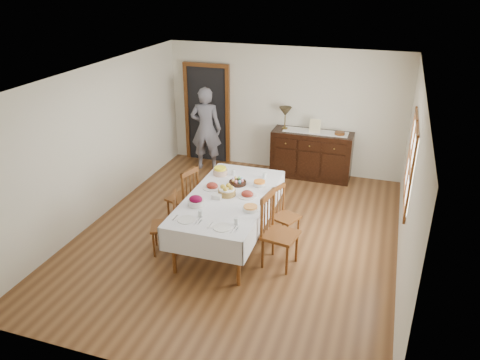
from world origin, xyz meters
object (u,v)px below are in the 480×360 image
(chair_left_far, at_px, (185,196))
(table_lamp, at_px, (285,112))
(dining_table, at_px, (229,202))
(chair_right_far, at_px, (283,213))
(sideboard, at_px, (311,155))
(chair_right_near, at_px, (277,230))
(chair_left_near, at_px, (168,223))
(person, at_px, (206,126))

(chair_left_far, xyz_separation_m, table_lamp, (1.07, 2.65, 0.81))
(dining_table, height_order, chair_right_far, chair_right_far)
(sideboard, distance_m, table_lamp, 1.03)
(chair_right_near, relative_size, chair_right_far, 1.25)
(chair_left_far, height_order, sideboard, chair_left_far)
(chair_left_near, relative_size, person, 0.50)
(chair_right_far, bearing_deg, person, 66.27)
(chair_right_near, bearing_deg, sideboard, 10.94)
(chair_right_near, height_order, person, person)
(person, xyz_separation_m, table_lamp, (1.63, 0.28, 0.38))
(sideboard, bearing_deg, dining_table, -104.14)
(chair_left_near, xyz_separation_m, chair_left_far, (-0.10, 0.85, 0.03))
(chair_left_near, distance_m, person, 3.32)
(chair_left_near, relative_size, chair_right_far, 1.07)
(chair_right_far, height_order, sideboard, sideboard)
(dining_table, xyz_separation_m, chair_left_far, (-0.91, 0.34, -0.21))
(chair_left_near, distance_m, sideboard, 3.81)
(table_lamp, bearing_deg, dining_table, -93.03)
(chair_right_near, bearing_deg, dining_table, 77.44)
(dining_table, height_order, chair_right_near, chair_right_near)
(chair_right_near, distance_m, chair_right_far, 0.74)
(chair_right_far, bearing_deg, sideboard, 22.81)
(table_lamp, bearing_deg, chair_left_far, -112.00)
(chair_left_far, xyz_separation_m, chair_right_near, (1.76, -0.68, 0.05))
(chair_right_far, xyz_separation_m, sideboard, (-0.03, 2.58, 0.04))
(chair_left_far, distance_m, chair_right_far, 1.69)
(dining_table, distance_m, chair_right_far, 0.91)
(chair_left_near, xyz_separation_m, table_lamp, (0.96, 3.50, 0.84))
(chair_left_far, distance_m, person, 2.47)
(chair_right_far, distance_m, person, 3.27)
(sideboard, relative_size, person, 0.85)
(chair_left_near, relative_size, sideboard, 0.59)
(chair_left_near, height_order, table_lamp, table_lamp)
(dining_table, height_order, table_lamp, table_lamp)
(chair_left_near, distance_m, table_lamp, 3.73)
(sideboard, bearing_deg, chair_right_near, -88.25)
(chair_right_far, bearing_deg, dining_table, 138.49)
(chair_right_near, bearing_deg, chair_left_far, 78.11)
(chair_right_near, distance_m, table_lamp, 3.48)
(chair_right_near, xyz_separation_m, person, (-2.32, 3.05, 0.39))
(person, bearing_deg, chair_right_near, 118.30)
(dining_table, relative_size, table_lamp, 5.22)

